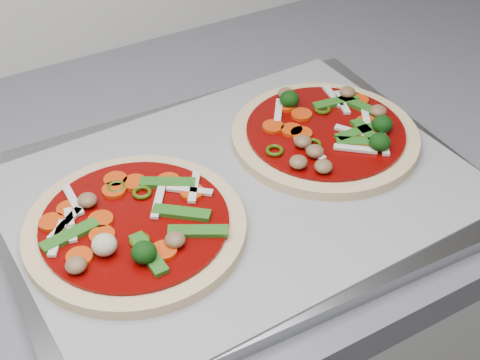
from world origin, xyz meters
TOP-DOWN VIEW (x-y plane):
  - baking_tray at (0.63, 1.22)m, footprint 0.51×0.38m
  - parchment at (0.63, 1.22)m, footprint 0.49×0.37m
  - pizza_left at (0.51, 1.20)m, footprint 0.25×0.25m
  - pizza_right at (0.76, 1.24)m, footprint 0.28×0.28m

SIDE VIEW (x-z plane):
  - baking_tray at x=0.63m, z-range 0.90..0.92m
  - parchment at x=0.63m, z-range 0.92..0.92m
  - pizza_left at x=0.51m, z-range 0.91..0.95m
  - pizza_right at x=0.76m, z-range 0.91..0.95m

